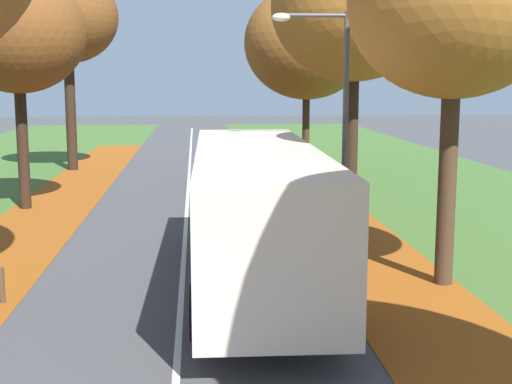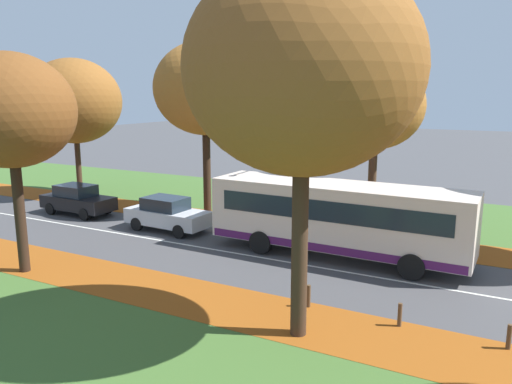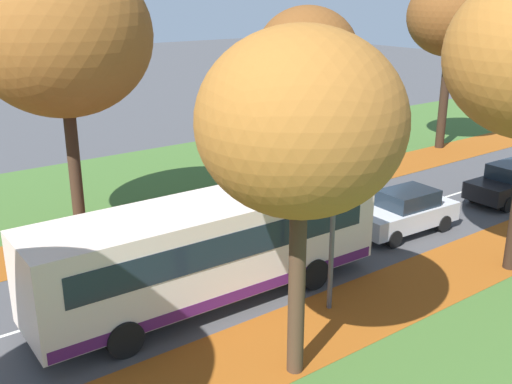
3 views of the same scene
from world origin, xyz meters
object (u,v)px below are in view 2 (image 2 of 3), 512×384
(streetlamp_right, at_px, (303,156))
(car_silver_lead, at_px, (167,214))
(tree_left_near, at_px, (303,69))
(bollard_fifth, at_px, (309,296))
(tree_right_near, at_px, (375,106))
(bus, at_px, (338,216))
(car_black_following, at_px, (78,200))
(bollard_third, at_px, (509,337))
(bollard_fourth, at_px, (400,315))
(tree_right_mid, at_px, (205,89))
(tree_right_far, at_px, (74,101))
(tree_left_mid, at_px, (10,111))

(streetlamp_right, distance_m, car_silver_lead, 7.09)
(car_silver_lead, bearing_deg, tree_left_near, -125.07)
(tree_left_near, distance_m, bollard_fifth, 6.99)
(car_silver_lead, bearing_deg, tree_right_near, -64.77)
(bus, height_order, car_black_following, bus)
(tree_right_near, xyz_separation_m, car_black_following, (-3.79, 15.14, -5.12))
(tree_left_near, xyz_separation_m, bollard_third, (1.77, -5.14, -6.77))
(tree_right_near, xyz_separation_m, bollard_fourth, (-9.21, -3.35, -5.59))
(bollard_third, height_order, car_black_following, car_black_following)
(bollard_fourth, bearing_deg, tree_left_near, 126.73)
(tree_left_near, xyz_separation_m, streetlamp_right, (8.98, 3.65, -3.37))
(streetlamp_right, xyz_separation_m, car_silver_lead, (-2.14, 6.10, -2.92))
(tree_right_mid, relative_size, bollard_fifth, 12.82)
(bollard_fifth, bearing_deg, tree_left_near, -167.06)
(bollard_fifth, bearing_deg, tree_right_far, 65.02)
(tree_right_near, bearing_deg, bollard_third, -146.34)
(tree_right_near, bearing_deg, tree_left_near, -174.88)
(car_silver_lead, relative_size, car_black_following, 1.01)
(tree_right_mid, distance_m, car_silver_lead, 7.21)
(tree_left_near, bearing_deg, bollard_fourth, -53.27)
(bollard_third, relative_size, bollard_fifth, 0.95)
(tree_left_near, height_order, bollard_third, tree_left_near)
(car_silver_lead, distance_m, car_black_following, 6.39)
(tree_right_mid, height_order, streetlamp_right, tree_right_mid)
(bollard_fifth, bearing_deg, bollard_fourth, -90.22)
(tree_left_near, bearing_deg, car_black_following, 65.98)
(tree_right_mid, height_order, bollard_fifth, tree_right_mid)
(tree_left_mid, distance_m, bollard_fifth, 12.08)
(tree_left_near, height_order, car_silver_lead, tree_left_near)
(tree_right_near, xyz_separation_m, streetlamp_right, (-1.99, 2.67, -2.20))
(bollard_fourth, height_order, car_black_following, car_black_following)
(tree_right_mid, height_order, car_silver_lead, tree_right_mid)
(bollard_third, relative_size, bus, 0.07)
(car_black_following, bearing_deg, tree_right_near, -75.96)
(tree_right_mid, xyz_separation_m, car_silver_lead, (-4.07, -0.38, -5.94))
(tree_right_mid, bearing_deg, tree_left_mid, 175.69)
(tree_right_mid, xyz_separation_m, bollard_fifth, (-9.13, -9.72, -6.39))
(tree_right_mid, distance_m, car_black_following, 9.23)
(tree_right_mid, distance_m, streetlamp_right, 7.40)
(bollard_fifth, xyz_separation_m, streetlamp_right, (7.21, 3.24, 3.38))
(tree_left_near, bearing_deg, streetlamp_right, 22.13)
(tree_left_near, relative_size, tree_right_far, 1.14)
(tree_right_near, xyz_separation_m, car_silver_lead, (-4.13, 8.76, -5.12))
(tree_left_mid, distance_m, streetlamp_right, 11.93)
(bollard_fourth, relative_size, car_silver_lead, 0.16)
(tree_left_mid, bearing_deg, car_black_following, 35.00)
(bollard_fourth, relative_size, streetlamp_right, 0.12)
(tree_right_mid, distance_m, bus, 10.97)
(streetlamp_right, bearing_deg, tree_right_mid, 73.42)
(bollard_third, xyz_separation_m, car_black_following, (5.41, 21.27, 0.47))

